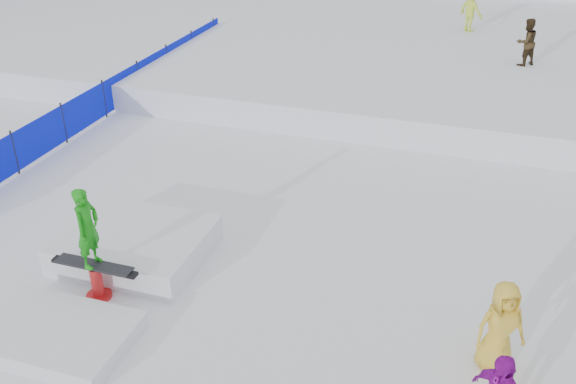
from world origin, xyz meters
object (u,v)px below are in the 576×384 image
(safety_fence, at_px, (104,99))
(walker_olive, at_px, (526,42))
(jib_rail_feature, at_px, (115,264))
(walker_ygreen, at_px, (472,9))
(spectator_yellow, at_px, (500,327))

(safety_fence, distance_m, walker_olive, 12.83)
(jib_rail_feature, bearing_deg, walker_ygreen, 73.77)
(walker_olive, relative_size, jib_rail_feature, 0.33)
(safety_fence, bearing_deg, jib_rail_feature, -56.53)
(spectator_yellow, bearing_deg, jib_rail_feature, 153.17)
(safety_fence, height_order, walker_olive, walker_olive)
(safety_fence, relative_size, spectator_yellow, 10.55)
(walker_ygreen, bearing_deg, spectator_yellow, 135.64)
(safety_fence, bearing_deg, spectator_yellow, -32.23)
(jib_rail_feature, bearing_deg, spectator_yellow, -1.72)
(walker_olive, distance_m, walker_ygreen, 4.19)
(walker_olive, distance_m, jib_rail_feature, 14.61)
(safety_fence, relative_size, walker_ygreen, 9.95)
(safety_fence, xyz_separation_m, walker_ygreen, (9.29, 9.89, 1.05))
(safety_fence, bearing_deg, walker_olive, 28.80)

